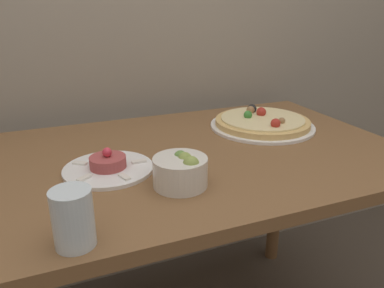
% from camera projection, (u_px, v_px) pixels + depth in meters
% --- Properties ---
extents(dining_table, '(1.32, 0.81, 0.79)m').
position_uv_depth(dining_table, '(185.00, 184.00, 1.16)').
color(dining_table, brown).
rests_on(dining_table, ground_plane).
extents(pizza_plate, '(0.37, 0.37, 0.06)m').
position_uv_depth(pizza_plate, '(262.00, 122.00, 1.34)').
color(pizza_plate, white).
rests_on(pizza_plate, dining_table).
extents(tartare_plate, '(0.24, 0.24, 0.07)m').
position_uv_depth(tartare_plate, '(108.00, 166.00, 0.99)').
color(tartare_plate, white).
rests_on(tartare_plate, dining_table).
extents(small_bowl, '(0.13, 0.13, 0.09)m').
position_uv_depth(small_bowl, '(181.00, 171.00, 0.90)').
color(small_bowl, silver).
rests_on(small_bowl, dining_table).
extents(drinking_glass, '(0.08, 0.08, 0.11)m').
position_uv_depth(drinking_glass, '(73.00, 218.00, 0.67)').
color(drinking_glass, silver).
rests_on(drinking_glass, dining_table).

